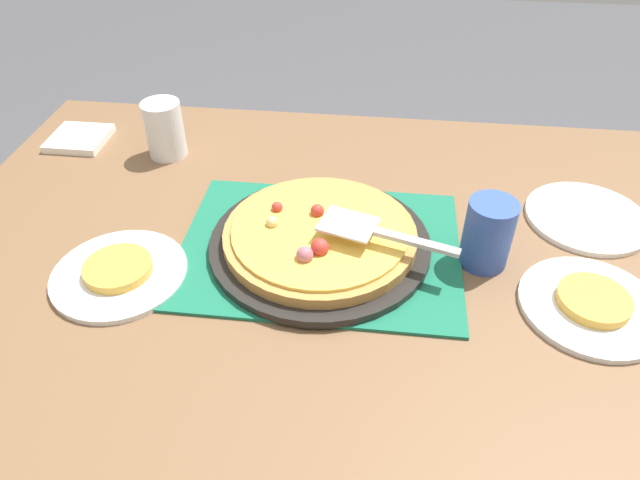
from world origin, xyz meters
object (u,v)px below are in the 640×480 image
Objects in this scene: served_slice_left at (594,300)px; pizza_pan at (320,243)px; pizza at (320,234)px; cup_far at (165,129)px; plate_side at (587,217)px; napkin_stack at (79,138)px; plate_near_left at (591,306)px; cup_near at (488,234)px; plate_far_right at (120,274)px; pizza_server at (376,231)px; served_slice_right at (118,268)px.

pizza_pan is at bearing -12.03° from served_slice_left.
pizza is 2.75× the size of cup_far.
cup_far reaches higher than pizza.
pizza_pan is at bearing 16.35° from plate_side.
cup_far reaches higher than pizza_pan.
plate_side is at bearing -163.65° from pizza_pan.
served_slice_left is at bearing 167.97° from pizza_pan.
served_slice_left reaches higher than napkin_stack.
plate_side is at bearing -101.44° from plate_near_left.
cup_near reaches higher than pizza_pan.
served_slice_left is 0.19m from cup_near.
plate_far_right is 0.42m from pizza_server.
plate_side is 1.83× the size of napkin_stack.
plate_near_left is at bearing -178.84° from served_slice_right.
napkin_stack is at bearing -8.87° from plate_side.
served_slice_left is at bearing 0.00° from plate_near_left.
served_slice_left is at bearing 169.35° from pizza_server.
served_slice_right is (0.75, 0.02, 0.00)m from served_slice_left.
pizza_server is (-0.41, -0.08, 0.05)m from served_slice_right.
cup_near reaches higher than served_slice_left.
plate_side is at bearing -101.44° from served_slice_left.
plate_far_right is (0.32, 0.11, -0.03)m from pizza.
pizza_pan is at bearing -161.38° from served_slice_right.
cup_far is at bearing -33.84° from pizza_server.
napkin_stack is at bearing -21.51° from plate_near_left.
pizza_server is at bearing 23.65° from plate_side.
served_slice_right is (0.32, 0.11, 0.01)m from pizza_pan.
plate_far_right is (0.75, 0.02, 0.00)m from plate_near_left.
cup_far is at bearing -83.65° from served_slice_right.
plate_near_left and plate_side have the same top height.
plate_far_right is at bearing 96.35° from cup_far.
pizza is at bearing 152.00° from napkin_stack.
plate_side is 0.43m from pizza_server.
cup_near is (-0.28, 0.00, 0.05)m from pizza_pan.
cup_far is (0.79, -0.37, 0.06)m from plate_near_left.
cup_near is 1.00× the size of napkin_stack.
cup_far reaches higher than served_slice_left.
plate_near_left is 0.24m from plate_side.
plate_far_right is 1.83× the size of cup_near.
cup_far is at bearing -24.91° from served_slice_left.
cup_near reaches higher than napkin_stack.
served_slice_right is at bearing 122.01° from napkin_stack.
served_slice_left is 0.92× the size of cup_far.
pizza_server is 1.94× the size of napkin_stack.
pizza_pan is at bearing -121.23° from pizza.
pizza_server is (0.34, -0.06, 0.05)m from served_slice_left.
pizza is at bearing -161.48° from served_slice_right.
pizza_pan is 0.34m from served_slice_right.
pizza_pan is 0.44m from served_slice_left.
plate_near_left is 2.00× the size of served_slice_right.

